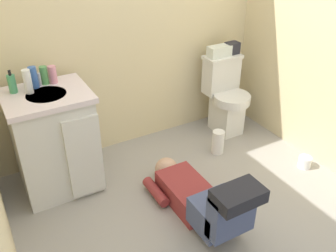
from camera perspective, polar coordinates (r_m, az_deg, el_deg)
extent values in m
cube|color=gray|center=(2.88, 4.22, -12.58)|extent=(3.01, 3.19, 0.04)
cube|color=beige|center=(3.19, -6.62, 16.88)|extent=(2.67, 0.08, 2.40)
cube|color=silver|center=(3.70, 8.98, 1.88)|extent=(0.22, 0.30, 0.38)
cylinder|color=silver|center=(3.57, 9.80, 4.14)|extent=(0.35, 0.35, 0.08)
cube|color=silver|center=(3.64, 8.19, 7.72)|extent=(0.34, 0.17, 0.34)
cube|color=silver|center=(3.57, 8.41, 10.45)|extent=(0.36, 0.19, 0.03)
cube|color=silver|center=(2.96, -17.01, -2.67)|extent=(0.56, 0.48, 0.78)
cube|color=silver|center=(2.76, -18.28, 4.46)|extent=(0.60, 0.52, 0.04)
cylinder|color=silver|center=(2.75, -18.17, 4.21)|extent=(0.28, 0.28, 0.05)
cube|color=silver|center=(2.79, -12.66, -4.75)|extent=(0.26, 0.03, 0.66)
cylinder|color=silver|center=(2.86, -19.16, 6.77)|extent=(0.02, 0.02, 0.10)
cube|color=maroon|center=(2.85, 3.06, -10.28)|extent=(0.29, 0.52, 0.17)
sphere|color=tan|center=(3.06, -0.24, -6.62)|extent=(0.19, 0.19, 0.19)
cube|color=#475173|center=(2.57, 7.50, -13.19)|extent=(0.31, 0.28, 0.20)
cube|color=#475173|center=(2.41, 9.70, -13.07)|extent=(0.31, 0.12, 0.32)
cube|color=black|center=(2.27, 10.79, -10.53)|extent=(0.31, 0.19, 0.09)
cylinder|color=maroon|center=(2.90, -1.90, -10.06)|extent=(0.08, 0.30, 0.08)
cube|color=silver|center=(3.52, 7.89, 11.33)|extent=(0.22, 0.11, 0.10)
cube|color=#26262D|center=(3.61, 9.85, 11.74)|extent=(0.12, 0.09, 0.11)
cylinder|color=#479C64|center=(2.82, -22.86, 5.98)|extent=(0.06, 0.06, 0.13)
cylinder|color=black|center=(2.79, -23.20, 7.53)|extent=(0.02, 0.02, 0.04)
cylinder|color=white|center=(2.76, -20.78, 6.40)|extent=(0.06, 0.06, 0.17)
cylinder|color=#3A65B1|center=(2.84, -20.00, 7.04)|extent=(0.06, 0.06, 0.16)
cylinder|color=#4F9750|center=(2.88, -18.53, 7.40)|extent=(0.06, 0.06, 0.14)
cylinder|color=pink|center=(2.88, -17.33, 7.57)|extent=(0.06, 0.06, 0.13)
cylinder|color=white|center=(3.39, 7.70, -2.47)|extent=(0.11, 0.11, 0.22)
cylinder|color=white|center=(3.42, 20.27, -5.22)|extent=(0.11, 0.11, 0.10)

